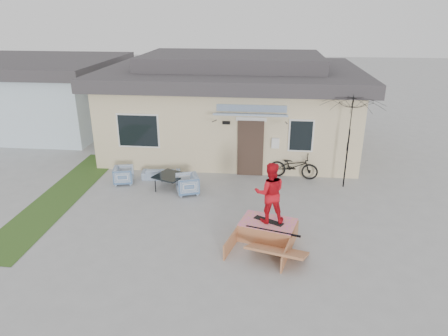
# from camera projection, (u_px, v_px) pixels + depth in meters

# --- Properties ---
(ground) EXTENTS (90.00, 90.00, 0.00)m
(ground) POSITION_uv_depth(u_px,v_px,m) (207.00, 235.00, 11.21)
(ground) COLOR #999999
(ground) RESTS_ON ground
(grass_strip) EXTENTS (1.40, 8.00, 0.01)m
(grass_strip) POSITION_uv_depth(u_px,v_px,m) (62.00, 195.00, 13.56)
(grass_strip) COLOR #2D4D1D
(grass_strip) RESTS_ON ground
(house) EXTENTS (10.80, 8.49, 4.10)m
(house) POSITION_uv_depth(u_px,v_px,m) (232.00, 103.00, 17.88)
(house) COLOR beige
(house) RESTS_ON ground
(neighbor_house) EXTENTS (8.60, 7.60, 3.50)m
(neighbor_house) POSITION_uv_depth(u_px,v_px,m) (32.00, 93.00, 20.81)
(neighbor_house) COLOR silver
(neighbor_house) RESTS_ON ground
(loveseat) EXTENTS (1.41, 0.56, 0.54)m
(loveseat) POSITION_uv_depth(u_px,v_px,m) (161.00, 171.00, 14.86)
(loveseat) COLOR #396196
(loveseat) RESTS_ON ground
(armchair_left) EXTENTS (0.75, 0.78, 0.68)m
(armchair_left) POSITION_uv_depth(u_px,v_px,m) (124.00, 174.00, 14.40)
(armchair_left) COLOR #396196
(armchair_left) RESTS_ON ground
(armchair_right) EXTENTS (0.87, 0.89, 0.73)m
(armchair_right) POSITION_uv_depth(u_px,v_px,m) (187.00, 183.00, 13.60)
(armchair_right) COLOR #396196
(armchair_right) RESTS_ON ground
(coffee_table) EXTENTS (1.24, 1.24, 0.46)m
(coffee_table) POSITION_uv_depth(u_px,v_px,m) (170.00, 181.00, 14.09)
(coffee_table) COLOR black
(coffee_table) RESTS_ON ground
(bicycle) EXTENTS (1.85, 0.87, 1.14)m
(bicycle) POSITION_uv_depth(u_px,v_px,m) (294.00, 163.00, 14.77)
(bicycle) COLOR black
(bicycle) RESTS_ON ground
(patio_umbrella) EXTENTS (2.41, 2.27, 2.20)m
(patio_umbrella) POSITION_uv_depth(u_px,v_px,m) (349.00, 139.00, 13.59)
(patio_umbrella) COLOR black
(patio_umbrella) RESTS_ON ground
(skate_ramp) EXTENTS (1.91, 2.25, 0.48)m
(skate_ramp) POSITION_uv_depth(u_px,v_px,m) (268.00, 230.00, 10.98)
(skate_ramp) COLOR #AC6941
(skate_ramp) RESTS_ON ground
(skateboard) EXTENTS (0.84, 0.59, 0.05)m
(skateboard) POSITION_uv_depth(u_px,v_px,m) (269.00, 220.00, 10.93)
(skateboard) COLOR black
(skateboard) RESTS_ON skate_ramp
(skater) EXTENTS (0.89, 0.72, 1.68)m
(skater) POSITION_uv_depth(u_px,v_px,m) (270.00, 192.00, 10.61)
(skater) COLOR red
(skater) RESTS_ON skateboard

